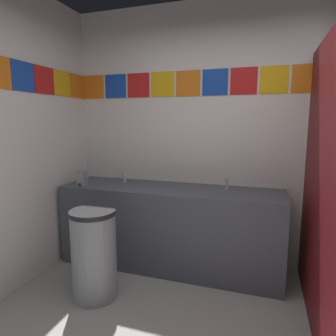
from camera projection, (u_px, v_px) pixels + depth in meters
wall_back at (242, 135)px, 3.03m from camera, size 3.69×0.09×2.72m
vanity_counter at (170, 226)px, 3.06m from camera, size 2.25×0.61×0.84m
faucet_left at (124, 178)px, 3.24m from camera, size 0.04×0.10×0.14m
faucet_right at (227, 185)px, 2.90m from camera, size 0.04×0.10×0.14m
soap_dispenser at (82, 178)px, 3.09m from camera, size 0.09×0.09×0.16m
trash_bin at (94, 254)px, 2.50m from camera, size 0.38×0.38×0.78m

